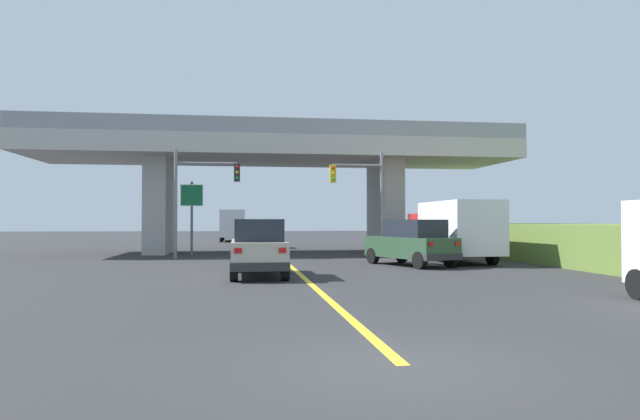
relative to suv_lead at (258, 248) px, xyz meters
The scene contains 11 objects.
ground 15.74m from the suv_lead, 84.35° to the left, with size 160.00×160.00×0.00m, color #2B2B2D.
overpass_bridge 16.37m from the suv_lead, 84.35° to the left, with size 29.36×8.04×7.78m.
lane_divider_stripe 1.85m from the suv_lead, ahead, with size 0.20×25.71×0.01m, color yellow.
suv_lead is the anchor object (origin of this frame).
suv_crossing 7.90m from the suv_lead, 30.28° to the left, with size 3.32×4.98×2.02m.
box_truck 11.40m from the suv_lead, 32.76° to the left, with size 2.33×7.42×2.88m.
sedan_oncoming 22.10m from the suv_lead, 88.47° to the left, with size 2.02×4.59×2.02m.
traffic_signal_nearside 12.37m from the suv_lead, 59.48° to the left, with size 2.98×0.36×5.79m.
traffic_signal_farside 11.28m from the suv_lead, 105.15° to the left, with size 3.45×0.36×5.76m.
highway_sign 13.93m from the suv_lead, 104.23° to the left, with size 1.29×0.17×4.23m.
semi_truck_distant 36.34m from the suv_lead, 92.12° to the left, with size 2.33×6.74×3.03m.
Camera 1 is at (-2.19, -7.58, 1.95)m, focal length 32.41 mm.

